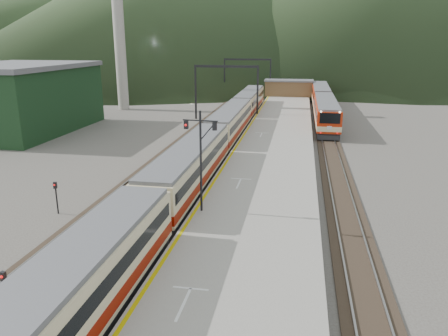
# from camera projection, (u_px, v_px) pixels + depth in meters

# --- Properties ---
(track_main) EXTENTS (2.60, 200.00, 0.23)m
(track_main) POSITION_uv_depth(u_px,v_px,m) (228.00, 142.00, 50.93)
(track_main) COLOR black
(track_main) RESTS_ON ground
(track_far) EXTENTS (2.60, 200.00, 0.23)m
(track_far) POSITION_uv_depth(u_px,v_px,m) (187.00, 140.00, 51.77)
(track_far) COLOR black
(track_far) RESTS_ON ground
(track_second) EXTENTS (2.60, 200.00, 0.23)m
(track_second) POSITION_uv_depth(u_px,v_px,m) (329.00, 146.00, 49.01)
(track_second) COLOR black
(track_second) RESTS_ON ground
(platform) EXTENTS (8.00, 100.00, 1.00)m
(platform) POSITION_uv_depth(u_px,v_px,m) (276.00, 144.00, 47.98)
(platform) COLOR gray
(platform) RESTS_ON ground
(gantry_near) EXTENTS (9.55, 0.25, 8.00)m
(gantry_near) POSITION_uv_depth(u_px,v_px,m) (226.00, 82.00, 64.04)
(gantry_near) COLOR black
(gantry_near) RESTS_ON ground
(gantry_far) EXTENTS (9.55, 0.25, 8.00)m
(gantry_far) POSITION_uv_depth(u_px,v_px,m) (247.00, 71.00, 87.67)
(gantry_far) COLOR black
(gantry_far) RESTS_ON ground
(warehouse) EXTENTS (14.50, 20.50, 8.60)m
(warehouse) POSITION_uv_depth(u_px,v_px,m) (17.00, 98.00, 56.31)
(warehouse) COLOR black
(warehouse) RESTS_ON ground
(smokestack) EXTENTS (1.80, 1.80, 30.00)m
(smokestack) POSITION_uv_depth(u_px,v_px,m) (118.00, 18.00, 71.22)
(smokestack) COLOR #9E998E
(smokestack) RESTS_ON ground
(station_shed) EXTENTS (9.40, 4.40, 3.10)m
(station_shed) POSITION_uv_depth(u_px,v_px,m) (289.00, 88.00, 85.21)
(station_shed) COLOR brown
(station_shed) RESTS_ON platform
(hill_d) EXTENTS (200.00, 200.00, 55.00)m
(hill_d) POSITION_uv_depth(u_px,v_px,m) (81.00, 12.00, 252.34)
(hill_d) COLOR #384F2D
(hill_d) RESTS_ON ground
(main_train) EXTENTS (2.77, 76.00, 3.38)m
(main_train) POSITION_uv_depth(u_px,v_px,m) (215.00, 141.00, 42.67)
(main_train) COLOR beige
(main_train) RESTS_ON track_main
(second_train) EXTENTS (2.83, 38.52, 3.45)m
(second_train) POSITION_uv_depth(u_px,v_px,m) (323.00, 103.00, 68.51)
(second_train) COLOR #B3250A
(second_train) RESTS_ON track_second
(signal_mast) EXTENTS (2.20, 0.34, 6.39)m
(signal_mast) POSITION_uv_depth(u_px,v_px,m) (201.00, 151.00, 26.70)
(signal_mast) COLOR black
(signal_mast) RESTS_ON platform
(short_signal_a) EXTENTS (0.25, 0.21, 2.27)m
(short_signal_a) POSITION_uv_depth(u_px,v_px,m) (5.00, 289.00, 18.13)
(short_signal_a) COLOR black
(short_signal_a) RESTS_ON ground
(short_signal_b) EXTENTS (0.23, 0.18, 2.27)m
(short_signal_b) POSITION_uv_depth(u_px,v_px,m) (184.00, 155.00, 39.56)
(short_signal_b) COLOR black
(short_signal_b) RESTS_ON ground
(short_signal_c) EXTENTS (0.24, 0.19, 2.27)m
(short_signal_c) POSITION_uv_depth(u_px,v_px,m) (56.00, 193.00, 29.49)
(short_signal_c) COLOR black
(short_signal_c) RESTS_ON ground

